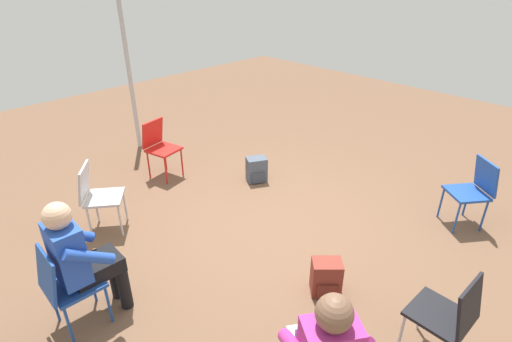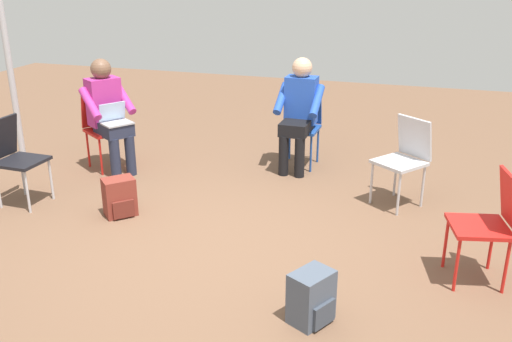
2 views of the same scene
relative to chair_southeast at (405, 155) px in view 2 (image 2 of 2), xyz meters
name	(u,v)px [view 2 (image 2 of 2)]	position (x,y,z in m)	size (l,w,h in m)	color
ground_plane	(208,249)	(-1.44, 1.45, -0.50)	(14.00, 14.00, 0.00)	brown
chair_southeast	(405,155)	(0.00, 0.00, 0.00)	(0.58, 0.57, 0.85)	#B7B7BC
chair_north	(14,155)	(-1.08, 3.55, 0.00)	(0.41, 0.45, 0.85)	black
chair_east	(302,122)	(0.84, 1.19, 0.00)	(0.45, 0.41, 0.85)	#1E4799
chair_south	(491,220)	(-1.27, -0.68, 0.00)	(0.48, 0.51, 0.85)	red
chair_northeast	(103,124)	(0.09, 3.30, 0.00)	(0.57, 0.58, 0.85)	red
person_with_laptop	(108,110)	(-0.01, 3.16, 0.20)	(0.63, 0.64, 1.24)	#23283D
person_in_blue	(299,109)	(0.67, 1.19, 0.20)	(0.53, 0.50, 1.24)	black
backpack_near_laptop_user	(311,300)	(-2.14, 0.44, -0.34)	(0.34, 0.31, 0.36)	#475160
backpack_by_empty_chair	(120,199)	(-1.05, 2.48, -0.34)	(0.34, 0.34, 0.36)	maroon
tent_pole_far	(9,64)	(-0.12, 4.28, 0.66)	(0.07, 0.07, 2.31)	#B2B2B7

